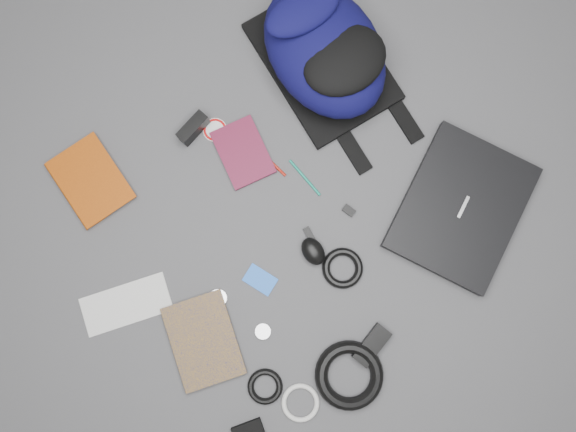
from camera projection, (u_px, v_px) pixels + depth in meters
ground at (288, 217)px, 1.61m from camera, size 4.00×4.00×0.00m
backpack at (325, 50)px, 1.56m from camera, size 0.37×0.50×0.20m
laptop at (461, 208)px, 1.59m from camera, size 0.50×0.46×0.04m
textbook_red at (65, 198)px, 1.60m from camera, size 0.18×0.23×0.03m
comic_book at (173, 351)px, 1.56m from camera, size 0.24×0.29×0.02m
envelope at (126, 304)px, 1.58m from camera, size 0.27×0.18×0.00m
dvd_case at (243, 153)px, 1.62m from camera, size 0.17×0.21×0.01m
compact_camera at (193, 128)px, 1.61m from camera, size 0.10×0.05×0.06m
sticker_disc at (215, 130)px, 1.63m from camera, size 0.08×0.08×0.00m
pen_teal at (305, 178)px, 1.62m from camera, size 0.02×0.13×0.01m
pen_red at (268, 159)px, 1.62m from camera, size 0.03×0.14×0.01m
id_badge at (260, 280)px, 1.59m from camera, size 0.08×0.10×0.00m
usb_black at (310, 235)px, 1.60m from camera, size 0.02×0.05×0.01m
key_fob at (349, 210)px, 1.60m from camera, size 0.03×0.04×0.01m
mouse at (313, 251)px, 1.58m from camera, size 0.07×0.09×0.04m
headphone_left at (218, 298)px, 1.58m from camera, size 0.06×0.06×0.01m
headphone_right at (263, 331)px, 1.57m from camera, size 0.05×0.05×0.01m
cable_coil at (343, 268)px, 1.58m from camera, size 0.12×0.12×0.02m
power_brick at (372, 345)px, 1.55m from camera, size 0.13×0.08×0.03m
power_cord_coil at (349, 375)px, 1.54m from camera, size 0.21×0.21×0.04m
earbud_coil at (265, 387)px, 1.55m from camera, size 0.11×0.11×0.02m
white_cable_coil at (300, 403)px, 1.55m from camera, size 0.13×0.13×0.01m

